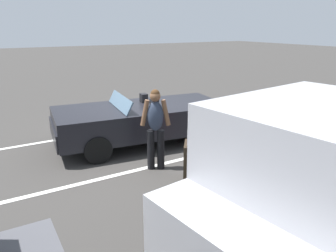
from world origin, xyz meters
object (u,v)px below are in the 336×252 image
at_px(suitcase_small_carryon, 207,185).
at_px(traveler_person, 155,125).
at_px(suitcase_large_black, 192,162).
at_px(suitcase_medium_bright, 238,164).
at_px(convertible_car, 133,121).

bearing_deg(suitcase_small_carryon, traveler_person, 38.15).
relative_size(suitcase_small_carryon, traveler_person, 0.48).
distance_m(suitcase_large_black, suitcase_medium_bright, 0.88).
height_order(suitcase_small_carryon, traveler_person, traveler_person).
bearing_deg(suitcase_small_carryon, suitcase_large_black, 18.03).
distance_m(convertible_car, suitcase_small_carryon, 3.08).
bearing_deg(suitcase_small_carryon, suitcase_medium_bright, -40.67).
bearing_deg(suitcase_medium_bright, convertible_car, -70.08).
bearing_deg(convertible_car, traveler_person, 88.65).
distance_m(suitcase_small_carryon, traveler_person, 1.65).
bearing_deg(suitcase_medium_bright, suitcase_small_carryon, 19.27).
distance_m(suitcase_large_black, suitcase_small_carryon, 0.73).
bearing_deg(suitcase_large_black, convertible_car, 129.39).
relative_size(convertible_car, suitcase_small_carryon, 5.50).
bearing_deg(suitcase_medium_bright, traveler_person, -44.91).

